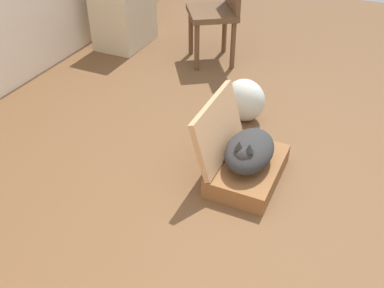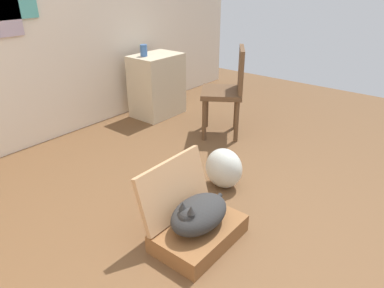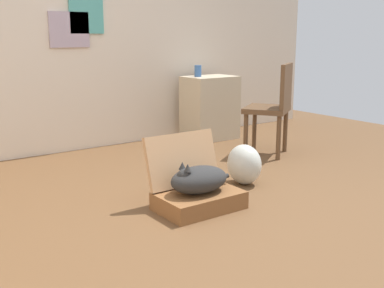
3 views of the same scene
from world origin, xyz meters
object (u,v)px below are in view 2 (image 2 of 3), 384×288
Objects in this scene: plastic_bag_white at (224,168)px; chair at (228,88)px; suitcase_base at (199,233)px; side_table at (157,85)px; vase_tall at (144,50)px; cat at (199,214)px.

chair is at bearing 32.50° from plastic_bag_white.
plastic_bag_white is 0.36× the size of chair.
suitcase_base is 1.76× the size of plastic_bag_white.
chair is at bearing 28.11° from suitcase_base.
vase_tall reaches higher than side_table.
suitcase_base is 0.15m from cat.
chair reaches higher than cat.
side_table is (1.48, 1.79, 0.30)m from suitcase_base.
side_table is at bearing -15.18° from vase_tall.
side_table is 0.45m from vase_tall.
plastic_bag_white reaches higher than suitcase_base.
cat is at bearing -5.32° from chair.
suitcase_base is at bearing -158.57° from plastic_bag_white.
vase_tall is 0.14× the size of chair.
cat is 1.57× the size of plastic_bag_white.
chair is at bearing -88.21° from side_table.
plastic_bag_white is (0.64, 0.25, 0.10)m from suitcase_base.
cat is at bearing 177.00° from suitcase_base.
cat reaches higher than suitcase_base.
suitcase_base is at bearing -129.62° from side_table.
cat is 2.33m from vase_tall.
side_table reaches higher than cat.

